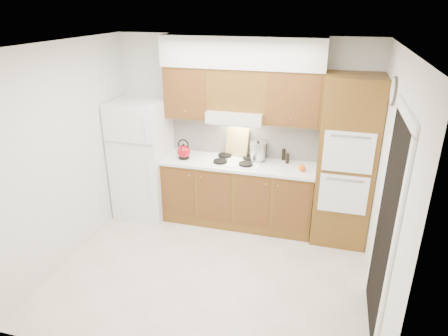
{
  "coord_description": "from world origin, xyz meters",
  "views": [
    {
      "loc": [
        1.2,
        -3.8,
        2.98
      ],
      "look_at": [
        0.03,
        0.45,
        1.15
      ],
      "focal_mm": 32.0,
      "sensor_mm": 36.0,
      "label": 1
    }
  ],
  "objects_px": {
    "oven_cabinet": "(346,162)",
    "fridge": "(143,159)",
    "stock_pot": "(258,151)",
    "kettle": "(184,152)"
  },
  "relations": [
    {
      "from": "fridge",
      "to": "stock_pot",
      "type": "distance_m",
      "value": 1.7
    },
    {
      "from": "oven_cabinet",
      "to": "stock_pot",
      "type": "xyz_separation_m",
      "value": [
        -1.17,
        0.14,
        -0.02
      ]
    },
    {
      "from": "oven_cabinet",
      "to": "kettle",
      "type": "distance_m",
      "value": 2.19
    },
    {
      "from": "fridge",
      "to": "stock_pot",
      "type": "height_order",
      "value": "fridge"
    },
    {
      "from": "fridge",
      "to": "oven_cabinet",
      "type": "relative_size",
      "value": 0.78
    },
    {
      "from": "fridge",
      "to": "kettle",
      "type": "xyz_separation_m",
      "value": [
        0.66,
        -0.02,
        0.18
      ]
    },
    {
      "from": "fridge",
      "to": "oven_cabinet",
      "type": "bearing_deg",
      "value": 0.7
    },
    {
      "from": "oven_cabinet",
      "to": "fridge",
      "type": "bearing_deg",
      "value": -179.3
    },
    {
      "from": "fridge",
      "to": "stock_pot",
      "type": "xyz_separation_m",
      "value": [
        1.68,
        0.18,
        0.22
      ]
    },
    {
      "from": "kettle",
      "to": "fridge",
      "type": "bearing_deg",
      "value": 170.67
    }
  ]
}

